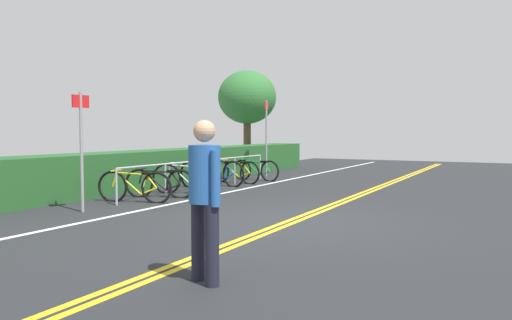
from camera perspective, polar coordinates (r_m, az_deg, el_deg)
ground_plane at (r=8.75m, az=4.05°, el=-7.03°), size 38.14×13.94×0.05m
centre_line_yellow_inner at (r=8.71m, az=4.54°, el=-6.89°), size 34.32×0.10×0.00m
centre_line_yellow_outer at (r=8.77m, az=3.57°, el=-6.81°), size 34.32×0.10×0.00m
bike_lane_stripe_white at (r=10.35m, az=-11.83°, el=-5.33°), size 34.32×0.12×0.00m
bike_rack at (r=13.47m, az=-5.88°, el=-0.76°), size 6.56×0.05×0.78m
bicycle_0 at (r=11.28m, az=-13.45°, el=-2.92°), size 0.56×1.71×0.73m
bicycle_1 at (r=11.96m, az=-10.71°, el=-2.57°), size 0.62×1.64×0.71m
bicycle_2 at (r=12.60m, az=-7.83°, el=-2.08°), size 0.57×1.75×0.79m
bicycle_3 at (r=13.57m, az=-6.27°, el=-1.75°), size 0.70×1.73×0.75m
bicycle_4 at (r=14.33m, az=-4.11°, el=-1.45°), size 0.46×1.73×0.77m
bicycle_5 at (r=15.06m, az=-2.41°, el=-1.32°), size 0.46×1.79×0.72m
bicycle_6 at (r=15.83m, az=-0.01°, el=-1.13°), size 0.46×1.70×0.69m
pedestrian at (r=5.13m, az=-5.77°, el=-3.37°), size 0.32×0.45×1.65m
sign_post_near at (r=10.14m, az=-18.97°, el=2.13°), size 0.36×0.08×2.27m
sign_post_far at (r=17.13m, az=1.17°, el=3.22°), size 0.36×0.10×2.57m
hedge_backdrop at (r=15.71m, az=-8.21°, el=-0.56°), size 15.51×1.21×1.00m
tree_mid at (r=21.77m, az=-1.00°, el=6.97°), size 2.47×2.47×4.10m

